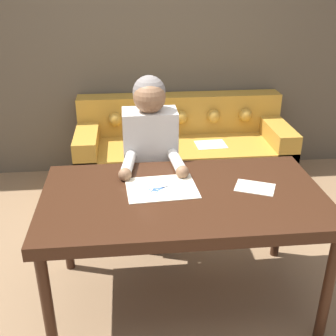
{
  "coord_description": "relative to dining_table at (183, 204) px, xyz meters",
  "views": [
    {
      "loc": [
        -0.2,
        -2.1,
        1.9
      ],
      "look_at": [
        0.02,
        0.08,
        0.86
      ],
      "focal_mm": 45.0,
      "sensor_mm": 36.0,
      "label": 1
    }
  ],
  "objects": [
    {
      "name": "ground_plane",
      "position": [
        -0.1,
        0.05,
        -0.69
      ],
      "size": [
        16.0,
        16.0,
        0.0
      ],
      "primitive_type": "plane",
      "color": "#846647"
    },
    {
      "name": "wall_back",
      "position": [
        -0.1,
        2.03,
        0.61
      ],
      "size": [
        8.0,
        0.06,
        2.6
      ],
      "color": "brown",
      "rests_on": "ground_plane"
    },
    {
      "name": "dining_table",
      "position": [
        0.0,
        0.0,
        0.0
      ],
      "size": [
        1.6,
        0.89,
        0.76
      ],
      "color": "#381E11",
      "rests_on": "ground_plane"
    },
    {
      "name": "couch",
      "position": [
        0.22,
        1.62,
        -0.39
      ],
      "size": [
        1.96,
        0.8,
        0.81
      ],
      "color": "#B7842D",
      "rests_on": "ground_plane"
    },
    {
      "name": "person",
      "position": [
        -0.15,
        0.6,
        -0.03
      ],
      "size": [
        0.43,
        0.58,
        1.29
      ],
      "color": "#33281E",
      "rests_on": "ground_plane"
    },
    {
      "name": "pattern_paper_main",
      "position": [
        -0.12,
        0.08,
        0.07
      ],
      "size": [
        0.42,
        0.34,
        0.0
      ],
      "color": "beige",
      "rests_on": "dining_table"
    },
    {
      "name": "pattern_paper_offcut",
      "position": [
        0.42,
        0.03,
        0.07
      ],
      "size": [
        0.26,
        0.23,
        0.0
      ],
      "color": "beige",
      "rests_on": "dining_table"
    },
    {
      "name": "scissors",
      "position": [
        -0.12,
        0.07,
        0.07
      ],
      "size": [
        0.21,
        0.14,
        0.01
      ],
      "color": "silver",
      "rests_on": "dining_table"
    }
  ]
}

